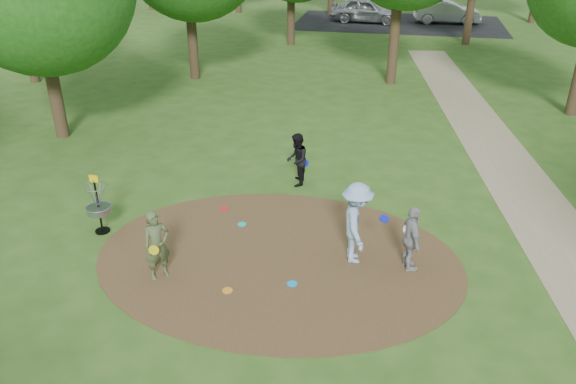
# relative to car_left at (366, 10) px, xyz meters

# --- Properties ---
(ground) EXTENTS (100.00, 100.00, 0.00)m
(ground) POSITION_rel_car_left_xyz_m (0.25, -29.81, -0.82)
(ground) COLOR #2D5119
(ground) RESTS_ON ground
(dirt_clearing) EXTENTS (8.40, 8.40, 0.02)m
(dirt_clearing) POSITION_rel_car_left_xyz_m (0.25, -29.81, -0.81)
(dirt_clearing) COLOR #47301C
(dirt_clearing) RESTS_ON ground
(footpath) EXTENTS (7.55, 39.89, 0.01)m
(footpath) POSITION_rel_car_left_xyz_m (6.75, -27.81, -0.82)
(footpath) COLOR #8C7A5B
(footpath) RESTS_ON ground
(parking_lot) EXTENTS (14.00, 8.00, 0.01)m
(parking_lot) POSITION_rel_car_left_xyz_m (2.25, 0.19, -0.82)
(parking_lot) COLOR black
(parking_lot) RESTS_ON ground
(player_observer_with_disc) EXTENTS (0.67, 0.69, 1.59)m
(player_observer_with_disc) POSITION_rel_car_left_xyz_m (-2.10, -31.01, -0.03)
(player_observer_with_disc) COLOR #465531
(player_observer_with_disc) RESTS_ON ground
(player_throwing_with_disc) EXTENTS (1.22, 1.35, 1.91)m
(player_throwing_with_disc) POSITION_rel_car_left_xyz_m (1.97, -29.52, 0.13)
(player_throwing_with_disc) COLOR #8FACD5
(player_throwing_with_disc) RESTS_ON ground
(player_walking_with_disc) EXTENTS (0.68, 0.80, 1.54)m
(player_walking_with_disc) POSITION_rel_car_left_xyz_m (-0.03, -25.96, -0.05)
(player_walking_with_disc) COLOR black
(player_walking_with_disc) RESTS_ON ground
(player_waiting_with_disc) EXTENTS (0.63, 0.97, 1.53)m
(player_waiting_with_disc) POSITION_rel_car_left_xyz_m (3.18, -29.65, -0.06)
(player_waiting_with_disc) COLOR #979699
(player_waiting_with_disc) RESTS_ON ground
(disc_ground_cyan) EXTENTS (0.22, 0.22, 0.02)m
(disc_ground_cyan) POSITION_rel_car_left_xyz_m (-0.95, -28.54, -0.79)
(disc_ground_cyan) COLOR #17BBAF
(disc_ground_cyan) RESTS_ON dirt_clearing
(disc_ground_blue) EXTENTS (0.22, 0.22, 0.02)m
(disc_ground_blue) POSITION_rel_car_left_xyz_m (0.76, -30.75, -0.79)
(disc_ground_blue) COLOR #0D95E4
(disc_ground_blue) RESTS_ON dirt_clearing
(disc_ground_red) EXTENTS (0.22, 0.22, 0.02)m
(disc_ground_red) POSITION_rel_car_left_xyz_m (-1.64, -27.85, -0.79)
(disc_ground_red) COLOR red
(disc_ground_red) RESTS_ON dirt_clearing
(car_left) EXTENTS (4.99, 2.37, 1.65)m
(car_left) POSITION_rel_car_left_xyz_m (0.00, 0.00, 0.00)
(car_left) COLOR #999DA0
(car_left) RESTS_ON ground
(car_right) EXTENTS (4.55, 1.84, 1.47)m
(car_right) POSITION_rel_car_left_xyz_m (5.45, 0.72, -0.09)
(car_right) COLOR #9C9DA3
(car_right) RESTS_ON ground
(disc_ground_orange) EXTENTS (0.22, 0.22, 0.02)m
(disc_ground_orange) POSITION_rel_car_left_xyz_m (-0.51, -31.24, -0.79)
(disc_ground_orange) COLOR orange
(disc_ground_orange) RESTS_ON dirt_clearing
(disc_golf_basket) EXTENTS (0.63, 0.63, 1.54)m
(disc_golf_basket) POSITION_rel_car_left_xyz_m (-4.25, -29.51, 0.05)
(disc_golf_basket) COLOR black
(disc_golf_basket) RESTS_ON ground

